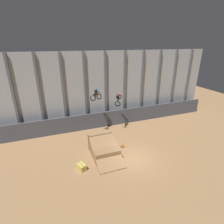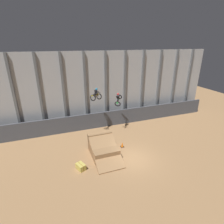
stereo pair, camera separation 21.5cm
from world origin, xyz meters
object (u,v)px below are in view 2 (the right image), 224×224
object	(u,v)px
hay_bale_trackside	(81,167)
rider_bike_right_air	(118,99)
dirt_ramp	(103,148)
rider_bike_left_air	(96,95)
traffic_cone_near_ramp	(122,145)

from	to	relation	value
hay_bale_trackside	rider_bike_right_air	bearing A→B (deg)	44.60
dirt_ramp	rider_bike_left_air	bearing A→B (deg)	82.71
dirt_ramp	rider_bike_right_air	distance (m)	6.54
rider_bike_right_air	traffic_cone_near_ramp	distance (m)	5.67
dirt_ramp	rider_bike_right_air	xyz separation A→B (m)	(3.32, 4.25, 3.71)
dirt_ramp	traffic_cone_near_ramp	size ratio (longest dim) A/B	7.57
traffic_cone_near_ramp	hay_bale_trackside	distance (m)	5.44
rider_bike_right_air	hay_bale_trackside	size ratio (longest dim) A/B	1.73
dirt_ramp	rider_bike_left_air	distance (m)	6.24
dirt_ramp	traffic_cone_near_ramp	world-z (taller)	dirt_ramp
rider_bike_left_air	hay_bale_trackside	size ratio (longest dim) A/B	1.56
rider_bike_right_air	traffic_cone_near_ramp	xyz separation A→B (m)	(-0.96, -3.79, -4.10)
rider_bike_left_air	rider_bike_right_air	world-z (taller)	rider_bike_left_air
dirt_ramp	rider_bike_left_air	size ratio (longest dim) A/B	2.66
rider_bike_right_air	dirt_ramp	bearing A→B (deg)	-98.92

